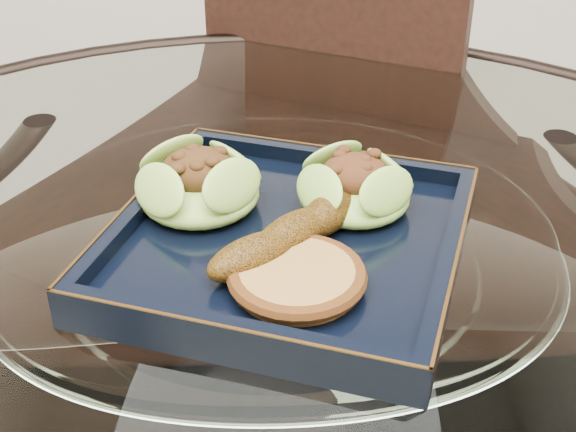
{
  "coord_description": "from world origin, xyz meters",
  "views": [
    {
      "loc": [
        0.05,
        -0.5,
        1.14
      ],
      "look_at": [
        0.01,
        0.04,
        0.8
      ],
      "focal_mm": 50.0,
      "sensor_mm": 36.0,
      "label": 1
    }
  ],
  "objects": [
    {
      "name": "dining_table",
      "position": [
        -0.0,
        -0.0,
        0.6
      ],
      "size": [
        1.13,
        1.13,
        0.77
      ],
      "color": "white",
      "rests_on": "ground"
    },
    {
      "name": "dining_chair",
      "position": [
        -0.0,
        0.41,
        0.48
      ],
      "size": [
        0.48,
        0.48,
        0.86
      ],
      "rotation": [
        0.0,
        0.0,
        -0.34
      ],
      "color": "black",
      "rests_on": "ground"
    },
    {
      "name": "navy_plate",
      "position": [
        0.01,
        0.04,
        0.77
      ],
      "size": [
        0.32,
        0.32,
        0.02
      ],
      "primitive_type": "cube",
      "rotation": [
        0.0,
        0.0,
        -0.23
      ],
      "color": "black",
      "rests_on": "dining_table"
    },
    {
      "name": "lettuce_wrap_left",
      "position": [
        -0.07,
        0.08,
        0.8
      ],
      "size": [
        0.13,
        0.13,
        0.04
      ],
      "primitive_type": "ellipsoid",
      "rotation": [
        0.0,
        0.0,
        0.43
      ],
      "color": "olive",
      "rests_on": "navy_plate"
    },
    {
      "name": "lettuce_wrap_right",
      "position": [
        0.06,
        0.08,
        0.8
      ],
      "size": [
        0.11,
        0.11,
        0.03
      ],
      "primitive_type": "ellipsoid",
      "rotation": [
        0.0,
        0.0,
        0.24
      ],
      "color": "#6FAE32",
      "rests_on": "navy_plate"
    },
    {
      "name": "roasted_plantain",
      "position": [
        0.01,
        0.02,
        0.8
      ],
      "size": [
        0.13,
        0.14,
        0.03
      ],
      "primitive_type": "ellipsoid",
      "rotation": [
        0.0,
        0.0,
        0.86
      ],
      "color": "#5D3A09",
      "rests_on": "navy_plate"
    },
    {
      "name": "crumb_patty",
      "position": [
        0.02,
        -0.03,
        0.79
      ],
      "size": [
        0.12,
        0.12,
        0.02
      ],
      "primitive_type": "cylinder",
      "rotation": [
        0.0,
        0.0,
        -0.43
      ],
      "color": "#B47D3C",
      "rests_on": "navy_plate"
    }
  ]
}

